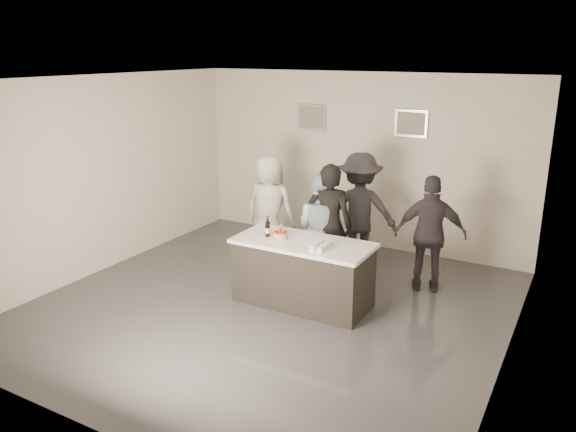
% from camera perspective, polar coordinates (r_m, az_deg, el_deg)
% --- Properties ---
extents(floor, '(6.00, 6.00, 0.00)m').
position_cam_1_polar(floor, '(7.72, -1.83, -9.14)').
color(floor, '#3D3D42').
rests_on(floor, ground).
extents(ceiling, '(6.00, 6.00, 0.00)m').
position_cam_1_polar(ceiling, '(6.96, -2.07, 13.69)').
color(ceiling, white).
extents(wall_back, '(6.00, 0.04, 3.00)m').
position_cam_1_polar(wall_back, '(9.82, 7.17, 5.61)').
color(wall_back, beige).
rests_on(wall_back, ground).
extents(wall_front, '(6.00, 0.04, 3.00)m').
position_cam_1_polar(wall_front, '(5.01, -20.05, -6.16)').
color(wall_front, beige).
rests_on(wall_front, ground).
extents(wall_left, '(0.04, 6.00, 3.00)m').
position_cam_1_polar(wall_left, '(9.08, -18.42, 3.98)').
color(wall_left, beige).
rests_on(wall_left, ground).
extents(wall_right, '(0.04, 6.00, 3.00)m').
position_cam_1_polar(wall_right, '(6.26, 22.30, -1.91)').
color(wall_right, beige).
rests_on(wall_right, ground).
extents(picture_left, '(0.54, 0.04, 0.44)m').
position_cam_1_polar(picture_left, '(10.06, 2.43, 10.01)').
color(picture_left, '#B2B2B7').
rests_on(picture_left, wall_back).
extents(picture_right, '(0.54, 0.04, 0.44)m').
position_cam_1_polar(picture_right, '(9.39, 12.40, 9.17)').
color(picture_right, '#B2B2B7').
rests_on(picture_right, wall_back).
extents(bar_counter, '(1.86, 0.86, 0.90)m').
position_cam_1_polar(bar_counter, '(7.63, 1.51, -5.77)').
color(bar_counter, white).
rests_on(bar_counter, ground).
extents(cake, '(0.20, 0.20, 0.07)m').
position_cam_1_polar(cake, '(7.58, -0.75, -1.99)').
color(cake, orange).
rests_on(cake, bar_counter).
extents(beer_bottle_a, '(0.07, 0.07, 0.26)m').
position_cam_1_polar(beer_bottle_a, '(7.73, -2.08, -0.91)').
color(beer_bottle_a, black).
rests_on(beer_bottle_a, bar_counter).
extents(beer_bottle_b, '(0.07, 0.07, 0.26)m').
position_cam_1_polar(beer_bottle_b, '(7.62, -2.10, -1.16)').
color(beer_bottle_b, black).
rests_on(beer_bottle_b, bar_counter).
extents(tumbler_cluster, '(0.19, 0.40, 0.08)m').
position_cam_1_polar(tumbler_cluster, '(7.21, 3.44, -2.99)').
color(tumbler_cluster, yellow).
rests_on(tumbler_cluster, bar_counter).
extents(candles, '(0.24, 0.08, 0.01)m').
position_cam_1_polar(candles, '(7.35, -1.71, -2.86)').
color(candles, pink).
rests_on(candles, bar_counter).
extents(person_main_black, '(0.73, 0.54, 1.82)m').
position_cam_1_polar(person_main_black, '(8.13, 4.23, -0.94)').
color(person_main_black, black).
rests_on(person_main_black, ground).
extents(person_main_blue, '(0.92, 0.79, 1.64)m').
position_cam_1_polar(person_main_blue, '(8.28, 3.39, -1.24)').
color(person_main_blue, '#A9C3DD').
rests_on(person_main_blue, ground).
extents(person_guest_left, '(0.87, 0.59, 1.74)m').
position_cam_1_polar(person_guest_left, '(9.14, -1.88, 0.83)').
color(person_guest_left, silver).
rests_on(person_guest_left, ground).
extents(person_guest_right, '(1.07, 0.69, 1.69)m').
position_cam_1_polar(person_guest_right, '(8.17, 14.26, -1.80)').
color(person_guest_right, '#322C34').
rests_on(person_guest_right, ground).
extents(person_guest_back, '(1.37, 1.13, 1.84)m').
position_cam_1_polar(person_guest_back, '(8.84, 7.23, 0.50)').
color(person_guest_back, '#29282F').
rests_on(person_guest_back, ground).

